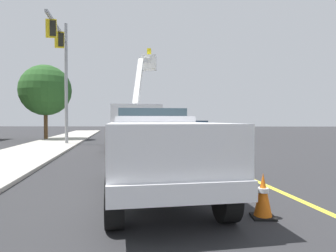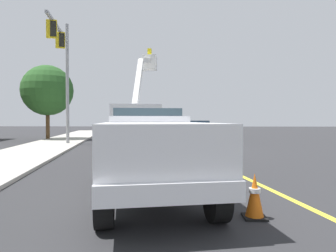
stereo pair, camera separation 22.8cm
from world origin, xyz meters
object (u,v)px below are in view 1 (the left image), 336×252
(service_pickup_truck, at_px, (158,148))
(traffic_signal_mast, at_px, (62,61))
(traffic_cone_leading, at_px, (263,196))
(traffic_cone_mid_front, at_px, (205,160))
(utility_bucket_truck, at_px, (133,122))
(traffic_cone_mid_rear, at_px, (173,145))
(traffic_cone_trailing, at_px, (157,137))
(passing_minivan, at_px, (194,128))

(service_pickup_truck, distance_m, traffic_signal_mast, 14.57)
(traffic_cone_leading, xyz_separation_m, traffic_signal_mast, (13.37, 8.96, 5.15))
(traffic_cone_mid_front, bearing_deg, traffic_cone_leading, -173.33)
(utility_bucket_truck, bearing_deg, service_pickup_truck, -168.64)
(traffic_cone_leading, height_order, traffic_cone_mid_rear, traffic_cone_leading)
(utility_bucket_truck, xyz_separation_m, traffic_cone_mid_rear, (-1.24, -2.43, -1.26))
(traffic_cone_leading, bearing_deg, traffic_cone_trailing, 10.27)
(service_pickup_truck, bearing_deg, traffic_cone_mid_front, -22.54)
(service_pickup_truck, height_order, traffic_cone_mid_front, service_pickup_truck)
(traffic_cone_mid_rear, bearing_deg, utility_bucket_truck, 63.00)
(utility_bucket_truck, distance_m, traffic_signal_mast, 6.28)
(traffic_signal_mast, bearing_deg, service_pickup_truck, -149.85)
(traffic_cone_leading, bearing_deg, passing_minivan, 0.00)
(traffic_cone_mid_rear, relative_size, traffic_signal_mast, 0.08)
(traffic_cone_leading, distance_m, traffic_signal_mast, 16.90)
(traffic_cone_mid_front, height_order, traffic_cone_mid_rear, traffic_cone_mid_front)
(traffic_cone_trailing, bearing_deg, traffic_cone_mid_front, -168.32)
(passing_minivan, relative_size, traffic_cone_mid_front, 6.54)
(utility_bucket_truck, bearing_deg, traffic_cone_mid_rear, -117.00)
(utility_bucket_truck, xyz_separation_m, service_pickup_truck, (-10.97, -2.20, -0.48))
(traffic_cone_leading, xyz_separation_m, traffic_cone_mid_rear, (11.10, 1.76, -0.06))
(traffic_cone_leading, bearing_deg, traffic_cone_mid_front, 6.67)
(service_pickup_truck, xyz_separation_m, traffic_signal_mast, (12.00, 6.97, 4.42))
(utility_bucket_truck, distance_m, traffic_cone_trailing, 4.73)
(traffic_cone_trailing, bearing_deg, traffic_cone_mid_rear, -167.32)
(passing_minivan, height_order, traffic_signal_mast, traffic_signal_mast)
(traffic_cone_leading, distance_m, traffic_cone_trailing, 17.05)
(traffic_cone_leading, height_order, traffic_signal_mast, traffic_signal_mast)
(traffic_cone_trailing, height_order, traffic_signal_mast, traffic_signal_mast)
(passing_minivan, bearing_deg, traffic_cone_leading, -180.00)
(utility_bucket_truck, bearing_deg, traffic_cone_leading, -161.25)
(utility_bucket_truck, height_order, traffic_signal_mast, traffic_signal_mast)
(traffic_signal_mast, bearing_deg, traffic_cone_leading, -146.19)
(traffic_cone_leading, bearing_deg, traffic_cone_mid_rear, 9.01)
(passing_minivan, bearing_deg, utility_bucket_truck, 154.37)
(passing_minivan, bearing_deg, traffic_cone_mid_front, 178.03)
(traffic_cone_mid_rear, xyz_separation_m, traffic_cone_trailing, (5.68, 1.28, 0.08))
(service_pickup_truck, distance_m, traffic_cone_mid_rear, 9.76)
(utility_bucket_truck, xyz_separation_m, traffic_cone_trailing, (4.44, -1.15, -1.18))
(traffic_cone_mid_front, xyz_separation_m, traffic_cone_mid_rear, (6.30, 1.20, -0.04))
(traffic_signal_mast, bearing_deg, traffic_cone_trailing, -60.10)
(traffic_signal_mast, bearing_deg, utility_bucket_truck, -102.25)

